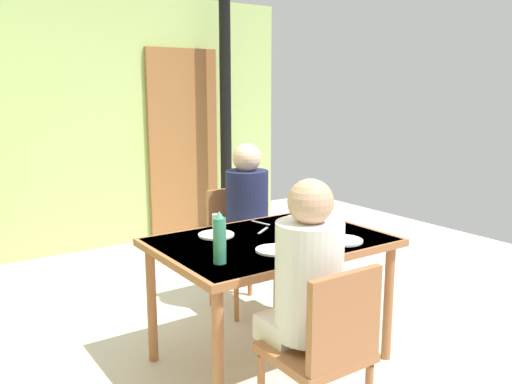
% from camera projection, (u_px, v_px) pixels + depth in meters
% --- Properties ---
extents(ground_plane, '(7.26, 7.26, 0.00)m').
position_uv_depth(ground_plane, '(243.00, 362.00, 3.16)').
color(ground_plane, beige).
extents(wall_back, '(4.38, 0.10, 2.51)m').
position_uv_depth(wall_back, '(86.00, 123.00, 5.18)').
color(wall_back, '#B0CD74').
rests_on(wall_back, ground_plane).
extents(door_wooden, '(0.80, 0.05, 2.00)m').
position_uv_depth(door_wooden, '(183.00, 144.00, 5.73)').
color(door_wooden, '#9C6234').
rests_on(door_wooden, ground_plane).
extents(stove_pipe_column, '(0.12, 0.12, 2.51)m').
position_uv_depth(stove_pipe_column, '(226.00, 120.00, 5.66)').
color(stove_pipe_column, black).
rests_on(stove_pipe_column, ground_plane).
extents(dining_table, '(1.30, 0.91, 0.75)m').
position_uv_depth(dining_table, '(271.00, 252.00, 3.07)').
color(dining_table, '#A6673C').
rests_on(dining_table, ground_plane).
extents(chair_near_diner, '(0.40, 0.40, 0.87)m').
position_uv_depth(chair_near_diner, '(326.00, 348.00, 2.29)').
color(chair_near_diner, '#A6673C').
rests_on(chair_near_diner, ground_plane).
extents(chair_far_diner, '(0.40, 0.40, 0.87)m').
position_uv_depth(chair_far_diner, '(238.00, 240.00, 3.92)').
color(chair_far_diner, '#A6673C').
rests_on(chair_far_diner, ground_plane).
extents(person_near_diner, '(0.30, 0.37, 0.77)m').
position_uv_depth(person_near_diner, '(307.00, 276.00, 2.35)').
color(person_near_diner, silver).
rests_on(person_near_diner, ground_plane).
extents(person_far_diner, '(0.30, 0.37, 0.77)m').
position_uv_depth(person_far_diner, '(248.00, 206.00, 3.75)').
color(person_far_diner, '#1E2444').
rests_on(person_far_diner, ground_plane).
extents(water_bottle_green_near, '(0.06, 0.06, 0.26)m').
position_uv_depth(water_bottle_green_near, '(220.00, 239.00, 2.61)').
color(water_bottle_green_near, '#388A6A').
rests_on(water_bottle_green_near, dining_table).
extents(serving_bowl_center, '(0.17, 0.17, 0.05)m').
position_uv_depth(serving_bowl_center, '(291.00, 233.00, 3.08)').
color(serving_bowl_center, silver).
rests_on(serving_bowl_center, dining_table).
extents(dinner_plate_near_left, '(0.23, 0.23, 0.01)m').
position_uv_depth(dinner_plate_near_left, '(343.00, 240.00, 3.01)').
color(dinner_plate_near_left, white).
rests_on(dinner_plate_near_left, dining_table).
extents(dinner_plate_near_right, '(0.21, 0.21, 0.01)m').
position_uv_depth(dinner_plate_near_right, '(216.00, 235.00, 3.12)').
color(dinner_plate_near_right, white).
rests_on(dinner_plate_near_right, dining_table).
extents(dinner_plate_far_center, '(0.20, 0.20, 0.01)m').
position_uv_depth(dinner_plate_far_center, '(275.00, 250.00, 2.83)').
color(dinner_plate_far_center, white).
rests_on(dinner_plate_far_center, dining_table).
extents(dinner_plate_far_side, '(0.22, 0.22, 0.01)m').
position_uv_depth(dinner_plate_far_side, '(321.00, 228.00, 3.27)').
color(dinner_plate_far_side, white).
rests_on(dinner_plate_far_side, dining_table).
extents(drinking_glass_by_near_diner, '(0.06, 0.06, 0.09)m').
position_uv_depth(drinking_glass_by_near_diner, '(217.00, 221.00, 3.28)').
color(drinking_glass_by_near_diner, silver).
rests_on(drinking_glass_by_near_diner, dining_table).
extents(bread_plate_sliced, '(0.19, 0.19, 0.02)m').
position_uv_depth(bread_plate_sliced, '(300.00, 219.00, 3.48)').
color(bread_plate_sliced, '#DBB77A').
rests_on(bread_plate_sliced, dining_table).
extents(cutlery_knife_near, '(0.13, 0.10, 0.00)m').
position_uv_depth(cutlery_knife_near, '(263.00, 230.00, 3.23)').
color(cutlery_knife_near, silver).
rests_on(cutlery_knife_near, dining_table).
extents(cutlery_fork_near, '(0.05, 0.15, 0.00)m').
position_uv_depth(cutlery_fork_near, '(261.00, 223.00, 3.41)').
color(cutlery_fork_near, silver).
rests_on(cutlery_fork_near, dining_table).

